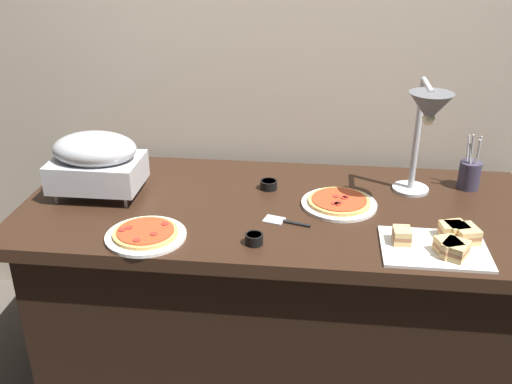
# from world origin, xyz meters

# --- Properties ---
(ground_plane) EXTENTS (8.00, 8.00, 0.00)m
(ground_plane) POSITION_xyz_m (0.00, 0.00, 0.00)
(ground_plane) COLOR #4C443D
(back_wall) EXTENTS (4.40, 0.04, 2.40)m
(back_wall) POSITION_xyz_m (0.00, 0.50, 1.20)
(back_wall) COLOR #B7A893
(back_wall) RESTS_ON ground_plane
(buffet_table) EXTENTS (1.90, 0.84, 0.76)m
(buffet_table) POSITION_xyz_m (0.00, 0.00, 0.39)
(buffet_table) COLOR black
(buffet_table) RESTS_ON ground_plane
(chafing_dish) EXTENTS (0.33, 0.24, 0.25)m
(chafing_dish) POSITION_xyz_m (-0.69, 0.02, 0.90)
(chafing_dish) COLOR #B7BABF
(chafing_dish) RESTS_ON buffet_table
(heat_lamp) EXTENTS (0.15, 0.33, 0.45)m
(heat_lamp) POSITION_xyz_m (0.51, 0.04, 1.11)
(heat_lamp) COLOR #B7BABF
(heat_lamp) RESTS_ON buffet_table
(pizza_plate_front) EXTENTS (0.27, 0.27, 0.03)m
(pizza_plate_front) POSITION_xyz_m (-0.42, -0.29, 0.77)
(pizza_plate_front) COLOR white
(pizza_plate_front) RESTS_ON buffet_table
(pizza_plate_center) EXTENTS (0.28, 0.28, 0.03)m
(pizza_plate_center) POSITION_xyz_m (0.23, 0.02, 0.77)
(pizza_plate_center) COLOR white
(pizza_plate_center) RESTS_ON buffet_table
(sandwich_platter) EXTENTS (0.34, 0.25, 0.06)m
(sandwich_platter) POSITION_xyz_m (0.56, -0.25, 0.78)
(sandwich_platter) COLOR white
(sandwich_platter) RESTS_ON buffet_table
(sauce_cup_near) EXTENTS (0.07, 0.07, 0.03)m
(sauce_cup_near) POSITION_xyz_m (-0.04, 0.14, 0.78)
(sauce_cup_near) COLOR black
(sauce_cup_near) RESTS_ON buffet_table
(sauce_cup_far) EXTENTS (0.06, 0.06, 0.04)m
(sauce_cup_far) POSITION_xyz_m (-0.05, -0.29, 0.78)
(sauce_cup_far) COLOR black
(sauce_cup_far) RESTS_ON buffet_table
(utensil_holder) EXTENTS (0.08, 0.08, 0.23)m
(utensil_holder) POSITION_xyz_m (0.74, 0.24, 0.82)
(utensil_holder) COLOR #383347
(utensil_holder) RESTS_ON buffet_table
(serving_spatula) EXTENTS (0.17, 0.08, 0.01)m
(serving_spatula) POSITION_xyz_m (0.04, -0.13, 0.76)
(serving_spatula) COLOR #B7BABF
(serving_spatula) RESTS_ON buffet_table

